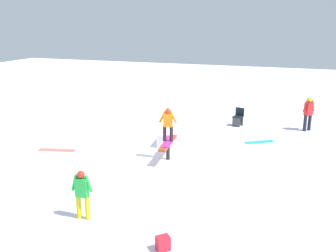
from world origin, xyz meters
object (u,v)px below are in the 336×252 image
Objects in this scene: loose_snowboard_cyan at (259,142)px; main_rider_on_rail at (168,126)px; rail_feature at (168,145)px; bystander_red at (308,112)px; loose_snowboard_coral at (57,150)px; backpack_on_snow at (163,243)px; folding_chair at (238,117)px; bystander_green at (82,192)px.

main_rider_on_rail is at bearing 13.78° from loose_snowboard_cyan.
rail_feature is 4.40m from loose_snowboard_cyan.
loose_snowboard_coral is (6.20, -9.39, -0.88)m from bystander_red.
backpack_on_snow is (8.58, -1.24, 0.16)m from loose_snowboard_cyan.
backpack_on_snow is at bearing 49.02° from loose_snowboard_cyan.
bystander_red is at bearing 134.29° from rail_feature.
bystander_green is at bearing -88.26° from folding_chair.
backpack_on_snow is (5.41, 1.77, -0.40)m from rail_feature.
loose_snowboard_coral is at bearing 98.85° from backpack_on_snow.
loose_snowboard_coral is at bearing -95.11° from main_rider_on_rail.
folding_chair is at bearing -42.59° from bystander_red.
loose_snowboard_coral is (0.52, -4.49, -1.29)m from main_rider_on_rail.
rail_feature reaches higher than loose_snowboard_cyan.
rail_feature is at bearing 13.78° from loose_snowboard_cyan.
rail_feature is 7.51m from bystander_red.
bystander_red is at bearing 54.96° from bystander_green.
rail_feature is at bearing 0.00° from main_rider_on_rail.
folding_chair is 10.88m from backpack_on_snow.
main_rider_on_rail is 4.71m from loose_snowboard_coral.
rail_feature is 1.43× the size of loose_snowboard_cyan.
bystander_red is (-5.68, 4.90, -0.41)m from main_rider_on_rail.
loose_snowboard_cyan is at bearing 131.63° from rail_feature.
backpack_on_snow is (4.89, 6.26, 0.16)m from loose_snowboard_coral.
folding_chair is at bearing -93.67° from loose_snowboard_cyan.
bystander_red reaches higher than folding_chair.
main_rider_on_rail reaches higher than backpack_on_snow.
loose_snowboard_cyan is at bearing 124.81° from main_rider_on_rail.
rail_feature is 1.25× the size of loose_snowboard_coral.
bystander_red is 3.21m from folding_chair.
loose_snowboard_cyan is 0.88× the size of loose_snowboard_coral.
rail_feature is 1.16× the size of bystander_red.
folding_chair is (-5.46, 1.73, -0.16)m from rail_feature.
rail_feature is 5.71m from backpack_on_snow.
main_rider_on_rail is 5.80m from backpack_on_snow.
bystander_green is 0.84× the size of bystander_red.
main_rider_on_rail is at bearing 2.69° from bystander_red.
loose_snowboard_coral is at bearing -13.09° from bystander_red.
loose_snowboard_coral is 8.64m from folding_chair.
main_rider_on_rail is 4.56m from loose_snowboard_cyan.
main_rider_on_rail reaches higher than rail_feature.
rail_feature is at bearing 75.06° from bystander_green.
main_rider_on_rail is at bearing -6.78° from loose_snowboard_coral.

